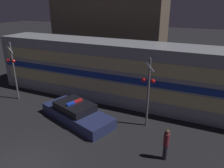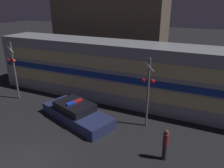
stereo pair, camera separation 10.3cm
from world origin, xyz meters
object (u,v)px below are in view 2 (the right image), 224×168
(pedestrian, at_px, (165,144))
(police_car, at_px, (77,113))
(crossing_signal_near, at_px, (148,89))
(train, at_px, (143,75))

(pedestrian, bearing_deg, police_car, 166.49)
(crossing_signal_near, bearing_deg, police_car, -165.09)
(police_car, relative_size, crossing_signal_near, 1.28)
(train, xyz_separation_m, pedestrian, (2.82, -5.41, -1.33))
(train, relative_size, police_car, 4.44)
(train, xyz_separation_m, crossing_signal_near, (1.19, -2.92, 0.21))
(train, bearing_deg, crossing_signal_near, -67.89)
(police_car, distance_m, pedestrian, 5.94)
(police_car, xyz_separation_m, pedestrian, (5.77, -1.39, 0.36))
(train, height_order, police_car, train)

